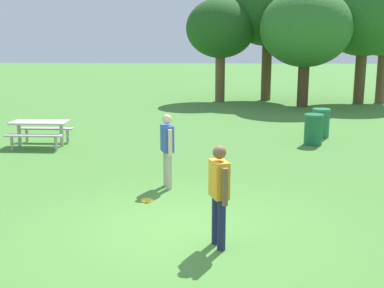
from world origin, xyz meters
TOP-DOWN VIEW (x-y plane):
  - ground_plane at (0.00, 0.00)m, footprint 120.00×120.00m
  - person_thrower at (-0.37, 2.43)m, footprint 0.33×0.58m
  - person_catcher at (0.72, -0.66)m, footprint 0.33×0.58m
  - frisbee at (-0.71, 1.48)m, footprint 0.25×0.25m
  - picnic_table_near at (-4.66, 6.52)m, footprint 1.71×1.43m
  - trash_can_beside_table at (3.77, 7.07)m, footprint 0.59×0.59m
  - trash_can_further_along at (4.26, 8.29)m, footprint 0.59×0.59m
  - tree_broad_center at (1.03, 17.75)m, footprint 3.58×3.58m
  - tree_far_right at (3.52, 18.49)m, footprint 4.27×4.27m
  - tree_slender_mid at (5.04, 15.92)m, footprint 4.34×4.34m
  - tree_back_left at (8.11, 17.15)m, footprint 4.34×4.34m

SIDE VIEW (x-z plane):
  - ground_plane at x=0.00m, z-range 0.00..0.00m
  - frisbee at x=-0.71m, z-range 0.00..0.03m
  - trash_can_beside_table at x=3.77m, z-range 0.00..0.96m
  - trash_can_further_along at x=4.26m, z-range 0.00..0.96m
  - picnic_table_near at x=-4.66m, z-range 0.18..0.95m
  - person_thrower at x=-0.37m, z-range 0.12..1.76m
  - person_catcher at x=0.72m, z-range 0.12..1.76m
  - tree_slender_mid at x=5.04m, z-range 0.93..6.54m
  - tree_broad_center at x=1.03m, z-range 1.09..6.41m
  - tree_back_left at x=8.11m, z-range 1.17..7.26m
  - tree_far_right at x=3.52m, z-range 1.39..7.89m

